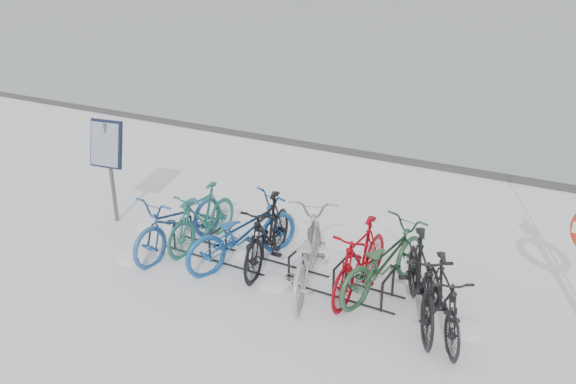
{
  "coord_description": "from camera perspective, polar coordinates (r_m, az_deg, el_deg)",
  "views": [
    {
      "loc": [
        3.89,
        -6.46,
        4.37
      ],
      "look_at": [
        -0.12,
        0.6,
        1.08
      ],
      "focal_mm": 35.0,
      "sensor_mm": 36.0,
      "label": 1
    }
  ],
  "objects": [
    {
      "name": "bike_1",
      "position": [
        9.4,
        -8.72,
        -2.37
      ],
      "size": [
        0.53,
        1.75,
        1.05
      ],
      "primitive_type": "imported",
      "rotation": [
        0.0,
        0.0,
        -0.02
      ],
      "color": "#22695D",
      "rests_on": "ground"
    },
    {
      "name": "bike_6",
      "position": [
        8.12,
        9.75,
        -6.62
      ],
      "size": [
        1.18,
        2.08,
        1.03
      ],
      "primitive_type": "imported",
      "rotation": [
        0.0,
        0.0,
        2.87
      ],
      "color": "#2B5B3B",
      "rests_on": "ground"
    },
    {
      "name": "snow_drifts",
      "position": [
        8.78,
        -3.25,
        -7.85
      ],
      "size": [
        6.16,
        1.99,
        0.21
      ],
      "color": "white",
      "rests_on": "ground"
    },
    {
      "name": "ground",
      "position": [
        8.72,
        -1.28,
        -8.04
      ],
      "size": [
        900.0,
        900.0,
        0.0
      ],
      "primitive_type": "plane",
      "color": "white",
      "rests_on": "ground"
    },
    {
      "name": "bike_8",
      "position": [
        7.44,
        15.54,
        -10.21
      ],
      "size": [
        1.21,
        1.69,
        1.0
      ],
      "primitive_type": "imported",
      "rotation": [
        0.0,
        0.0,
        0.5
      ],
      "color": "black",
      "rests_on": "ground"
    },
    {
      "name": "bike_5",
      "position": [
        8.03,
        7.37,
        -6.61
      ],
      "size": [
        0.55,
        1.81,
        1.08
      ],
      "primitive_type": "imported",
      "rotation": [
        0.0,
        0.0,
        -0.02
      ],
      "color": "#9B040F",
      "rests_on": "ground"
    },
    {
      "name": "info_board",
      "position": [
        10.34,
        -17.9,
        4.08
      ],
      "size": [
        0.66,
        0.32,
        1.9
      ],
      "rotation": [
        0.0,
        0.0,
        0.14
      ],
      "color": "#595B5E",
      "rests_on": "ground"
    },
    {
      "name": "bike_3",
      "position": [
        8.68,
        -2.09,
        -3.99
      ],
      "size": [
        0.85,
        1.94,
        1.13
      ],
      "primitive_type": "imported",
      "rotation": [
        0.0,
        0.0,
        0.18
      ],
      "color": "black",
      "rests_on": "ground"
    },
    {
      "name": "bike_4",
      "position": [
        8.12,
        1.89,
        -5.94
      ],
      "size": [
        1.39,
        2.27,
        1.12
      ],
      "primitive_type": "imported",
      "rotation": [
        0.0,
        0.0,
        3.47
      ],
      "color": "#AAABB2",
      "rests_on": "ground"
    },
    {
      "name": "bike_2",
      "position": [
        8.78,
        -4.62,
        -3.91
      ],
      "size": [
        1.43,
        2.18,
        1.08
      ],
      "primitive_type": "imported",
      "rotation": [
        0.0,
        0.0,
        2.76
      ],
      "color": "#195399",
      "rests_on": "ground"
    },
    {
      "name": "bike_rack",
      "position": [
        8.63,
        -1.29,
        -7.0
      ],
      "size": [
        4.0,
        0.48,
        0.46
      ],
      "color": "black",
      "rests_on": "ground"
    },
    {
      "name": "bike_7",
      "position": [
        7.59,
        13.39,
        -8.53
      ],
      "size": [
        1.34,
        2.0,
        1.17
      ],
      "primitive_type": "imported",
      "rotation": [
        0.0,
        0.0,
        0.45
      ],
      "color": "black",
      "rests_on": "ground"
    },
    {
      "name": "bike_0",
      "position": [
        9.29,
        -10.92,
        -2.72
      ],
      "size": [
        0.81,
        2.09,
        1.08
      ],
      "primitive_type": "imported",
      "rotation": [
        0.0,
        0.0,
        -0.05
      ],
      "color": "#2C5AA0",
      "rests_on": "ground"
    },
    {
      "name": "quay_edge",
      "position": [
        13.66,
        11.5,
        3.15
      ],
      "size": [
        400.0,
        0.25,
        0.1
      ],
      "primitive_type": "cube",
      "color": "#3F3F42",
      "rests_on": "ground"
    }
  ]
}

